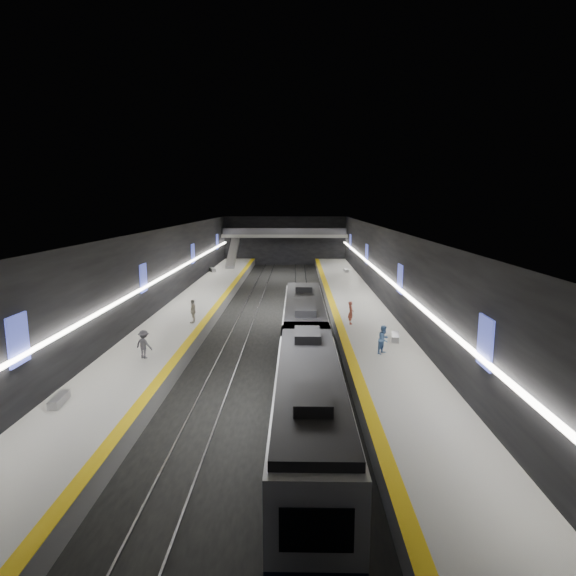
{
  "coord_description": "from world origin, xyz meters",
  "views": [
    {
      "loc": [
        2.0,
        -44.61,
        10.3
      ],
      "look_at": [
        1.15,
        0.67,
        2.2
      ],
      "focal_mm": 30.0,
      "sensor_mm": 36.0,
      "label": 1
    }
  ],
  "objects_px": {
    "passenger_right_a": "(351,313)",
    "passenger_left_b": "(144,345)",
    "bench_right_near": "(395,337)",
    "passenger_right_b": "(384,340)",
    "passenger_left_a": "(193,311)",
    "bench_left_near": "(59,400)",
    "bench_left_far": "(212,270)",
    "train": "(306,357)",
    "escalator": "(233,253)",
    "bench_right_far": "(346,270)"
  },
  "relations": [
    {
      "from": "bench_left_near",
      "to": "passenger_right_b",
      "type": "height_order",
      "value": "passenger_right_b"
    },
    {
      "from": "bench_left_far",
      "to": "passenger_right_b",
      "type": "xyz_separation_m",
      "value": [
        16.89,
        -35.51,
        0.65
      ]
    },
    {
      "from": "bench_left_near",
      "to": "bench_right_far",
      "type": "distance_m",
      "value": 47.0
    },
    {
      "from": "bench_left_near",
      "to": "bench_left_far",
      "type": "xyz_separation_m",
      "value": [
        -0.42,
        43.41,
        0.05
      ]
    },
    {
      "from": "bench_right_far",
      "to": "passenger_left_b",
      "type": "height_order",
      "value": "passenger_left_b"
    },
    {
      "from": "passenger_right_a",
      "to": "train",
      "type": "bearing_deg",
      "value": 164.85
    },
    {
      "from": "escalator",
      "to": "bench_right_near",
      "type": "relative_size",
      "value": 4.49
    },
    {
      "from": "bench_left_far",
      "to": "passenger_left_a",
      "type": "height_order",
      "value": "passenger_left_a"
    },
    {
      "from": "bench_right_near",
      "to": "passenger_left_b",
      "type": "height_order",
      "value": "passenger_left_b"
    },
    {
      "from": "bench_left_near",
      "to": "passenger_right_a",
      "type": "distance_m",
      "value": 21.55
    },
    {
      "from": "train",
      "to": "passenger_right_a",
      "type": "distance_m",
      "value": 12.27
    },
    {
      "from": "passenger_left_b",
      "to": "bench_left_near",
      "type": "bearing_deg",
      "value": 98.08
    },
    {
      "from": "train",
      "to": "escalator",
      "type": "bearing_deg",
      "value": 102.23
    },
    {
      "from": "passenger_right_b",
      "to": "passenger_left_a",
      "type": "distance_m",
      "value": 15.42
    },
    {
      "from": "passenger_left_a",
      "to": "passenger_left_b",
      "type": "height_order",
      "value": "passenger_left_a"
    },
    {
      "from": "bench_right_near",
      "to": "passenger_right_a",
      "type": "bearing_deg",
      "value": 132.3
    },
    {
      "from": "train",
      "to": "bench_left_far",
      "type": "bearing_deg",
      "value": 106.74
    },
    {
      "from": "passenger_left_a",
      "to": "passenger_left_b",
      "type": "relative_size",
      "value": 1.08
    },
    {
      "from": "passenger_right_a",
      "to": "passenger_left_a",
      "type": "height_order",
      "value": "passenger_left_a"
    },
    {
      "from": "escalator",
      "to": "passenger_left_a",
      "type": "bearing_deg",
      "value": -87.63
    },
    {
      "from": "passenger_right_a",
      "to": "passenger_left_a",
      "type": "distance_m",
      "value": 12.24
    },
    {
      "from": "escalator",
      "to": "bench_right_far",
      "type": "height_order",
      "value": "escalator"
    },
    {
      "from": "passenger_left_a",
      "to": "bench_right_far",
      "type": "bearing_deg",
      "value": 153.33
    },
    {
      "from": "passenger_right_b",
      "to": "passenger_left_a",
      "type": "bearing_deg",
      "value": 101.59
    },
    {
      "from": "train",
      "to": "bench_left_near",
      "type": "height_order",
      "value": "train"
    },
    {
      "from": "escalator",
      "to": "passenger_left_b",
      "type": "height_order",
      "value": "escalator"
    },
    {
      "from": "bench_right_near",
      "to": "passenger_right_a",
      "type": "distance_m",
      "value": 5.07
    },
    {
      "from": "escalator",
      "to": "bench_left_near",
      "type": "relative_size",
      "value": 4.92
    },
    {
      "from": "train",
      "to": "passenger_left_b",
      "type": "relative_size",
      "value": 16.01
    },
    {
      "from": "train",
      "to": "bench_right_far",
      "type": "height_order",
      "value": "train"
    },
    {
      "from": "train",
      "to": "passenger_right_a",
      "type": "xyz_separation_m",
      "value": [
        3.66,
        11.71,
        -0.31
      ]
    },
    {
      "from": "bench_right_near",
      "to": "passenger_left_b",
      "type": "xyz_separation_m",
      "value": [
        -15.92,
        -4.2,
        0.65
      ]
    },
    {
      "from": "train",
      "to": "passenger_left_a",
      "type": "relative_size",
      "value": 14.81
    },
    {
      "from": "passenger_left_b",
      "to": "passenger_right_b",
      "type": "bearing_deg",
      "value": -151.49
    },
    {
      "from": "bench_left_far",
      "to": "bench_right_far",
      "type": "distance_m",
      "value": 18.15
    },
    {
      "from": "bench_left_near",
      "to": "bench_right_far",
      "type": "relative_size",
      "value": 0.96
    },
    {
      "from": "bench_right_far",
      "to": "passenger_right_b",
      "type": "distance_m",
      "value": 35.66
    },
    {
      "from": "passenger_right_a",
      "to": "passenger_left_b",
      "type": "distance_m",
      "value": 15.83
    },
    {
      "from": "bench_right_near",
      "to": "passenger_right_b",
      "type": "xyz_separation_m",
      "value": [
        -1.34,
        -3.02,
        0.68
      ]
    },
    {
      "from": "bench_left_far",
      "to": "passenger_left_a",
      "type": "distance_m",
      "value": 28.24
    },
    {
      "from": "passenger_left_a",
      "to": "passenger_right_a",
      "type": "bearing_deg",
      "value": 90.23
    },
    {
      "from": "escalator",
      "to": "passenger_right_b",
      "type": "relative_size",
      "value": 4.45
    },
    {
      "from": "bench_right_near",
      "to": "bench_right_far",
      "type": "relative_size",
      "value": 1.05
    },
    {
      "from": "bench_right_near",
      "to": "bench_left_far",
      "type": "bearing_deg",
      "value": 130.75
    },
    {
      "from": "bench_right_far",
      "to": "bench_left_far",
      "type": "bearing_deg",
      "value": 176.2
    },
    {
      "from": "passenger_right_b",
      "to": "passenger_left_b",
      "type": "relative_size",
      "value": 1.04
    },
    {
      "from": "train",
      "to": "bench_right_near",
      "type": "xyz_separation_m",
      "value": [
        6.23,
        7.4,
        -0.98
      ]
    },
    {
      "from": "bench_left_near",
      "to": "passenger_left_a",
      "type": "distance_m",
      "value": 15.69
    },
    {
      "from": "bench_left_near",
      "to": "passenger_left_a",
      "type": "height_order",
      "value": "passenger_left_a"
    },
    {
      "from": "bench_right_near",
      "to": "passenger_right_a",
      "type": "height_order",
      "value": "passenger_right_a"
    }
  ]
}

